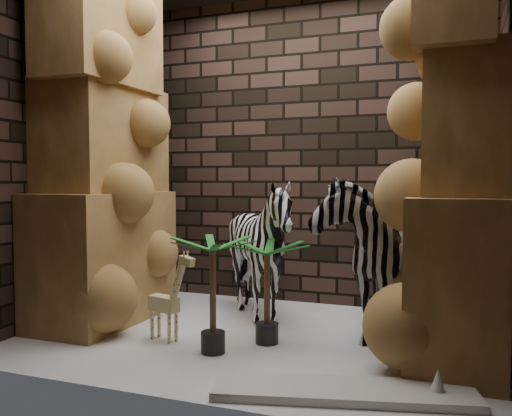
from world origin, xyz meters
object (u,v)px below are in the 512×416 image
at_px(zebra_right, 366,242).
at_px(surfboard, 343,391).
at_px(palm_front, 267,292).
at_px(zebra_left, 261,258).
at_px(giraffe_toy, 164,293).
at_px(palm_back, 213,294).

xyz_separation_m(zebra_right, surfboard, (0.08, -1.26, -0.70)).
bearing_deg(palm_front, zebra_left, 114.05).
height_order(zebra_left, giraffe_toy, zebra_left).
height_order(zebra_right, zebra_left, zebra_right).
height_order(giraffe_toy, surfboard, giraffe_toy).
distance_m(zebra_right, palm_back, 1.29).
bearing_deg(zebra_right, giraffe_toy, -156.58).
xyz_separation_m(palm_front, surfboard, (0.72, -0.75, -0.36)).
relative_size(zebra_left, palm_front, 1.56).
distance_m(palm_front, palm_back, 0.44).
distance_m(palm_front, surfboard, 1.09).
bearing_deg(surfboard, zebra_right, 79.68).
relative_size(zebra_left, palm_back, 1.45).
relative_size(palm_back, surfboard, 0.57).
height_order(palm_front, surfboard, palm_front).
bearing_deg(palm_back, zebra_right, 42.80).
bearing_deg(giraffe_toy, zebra_left, 74.26).
relative_size(zebra_left, surfboard, 0.82).
bearing_deg(zebra_left, surfboard, -49.22).
xyz_separation_m(palm_front, palm_back, (-0.28, -0.34, 0.03)).
xyz_separation_m(zebra_right, palm_front, (-0.64, -0.51, -0.34)).
height_order(zebra_right, palm_front, zebra_right).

